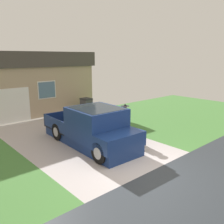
{
  "coord_description": "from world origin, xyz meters",
  "views": [
    {
      "loc": [
        -5.78,
        -4.66,
        3.8
      ],
      "look_at": [
        1.26,
        3.24,
        1.33
      ],
      "focal_mm": 38.25,
      "sensor_mm": 36.0,
      "label": 1
    }
  ],
  "objects_px": {
    "house_with_garage": "(10,82)",
    "wheeled_trash_bin": "(86,105)",
    "person_with_hat": "(125,120)",
    "handbag": "(130,137)",
    "pickup_truck": "(94,129)"
  },
  "relations": [
    {
      "from": "house_with_garage",
      "to": "wheeled_trash_bin",
      "type": "distance_m",
      "value": 5.71
    },
    {
      "from": "person_with_hat",
      "to": "handbag",
      "type": "distance_m",
      "value": 0.84
    },
    {
      "from": "handbag",
      "to": "wheeled_trash_bin",
      "type": "relative_size",
      "value": 0.42
    },
    {
      "from": "person_with_hat",
      "to": "house_with_garage",
      "type": "relative_size",
      "value": 0.17
    },
    {
      "from": "house_with_garage",
      "to": "wheeled_trash_bin",
      "type": "bearing_deg",
      "value": -52.02
    },
    {
      "from": "person_with_hat",
      "to": "handbag",
      "type": "bearing_deg",
      "value": 124.37
    },
    {
      "from": "house_with_garage",
      "to": "pickup_truck",
      "type": "bearing_deg",
      "value": -89.34
    },
    {
      "from": "pickup_truck",
      "to": "handbag",
      "type": "bearing_deg",
      "value": 166.77
    },
    {
      "from": "person_with_hat",
      "to": "wheeled_trash_bin",
      "type": "xyz_separation_m",
      "value": [
        1.65,
        5.36,
        -0.37
      ]
    },
    {
      "from": "person_with_hat",
      "to": "house_with_garage",
      "type": "distance_m",
      "value": 9.92
    },
    {
      "from": "pickup_truck",
      "to": "handbag",
      "type": "height_order",
      "value": "pickup_truck"
    },
    {
      "from": "person_with_hat",
      "to": "house_with_garage",
      "type": "bearing_deg",
      "value": -59.42
    },
    {
      "from": "person_with_hat",
      "to": "house_with_garage",
      "type": "xyz_separation_m",
      "value": [
        -1.74,
        9.7,
        1.13
      ]
    },
    {
      "from": "pickup_truck",
      "to": "house_with_garage",
      "type": "bearing_deg",
      "value": -87.32
    },
    {
      "from": "handbag",
      "to": "house_with_garage",
      "type": "relative_size",
      "value": 0.05
    }
  ]
}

